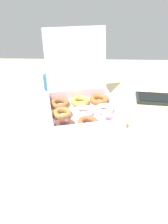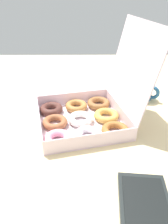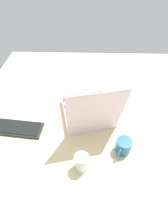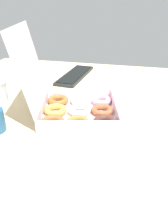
{
  "view_description": "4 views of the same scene",
  "coord_description": "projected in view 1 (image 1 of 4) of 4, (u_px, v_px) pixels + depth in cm",
  "views": [
    {
      "loc": [
        9.02,
        -92.07,
        59.36
      ],
      "look_at": [
        6.17,
        1.09,
        1.95
      ],
      "focal_mm": 35.0,
      "sensor_mm": 36.0,
      "label": 1
    },
    {
      "loc": [
        80.42,
        2.79,
        49.72
      ],
      "look_at": [
        3.2,
        3.39,
        3.4
      ],
      "focal_mm": 35.0,
      "sensor_mm": 36.0,
      "label": 2
    },
    {
      "loc": [
        5.89,
        89.47,
        90.37
      ],
      "look_at": [
        8.38,
        4.46,
        3.94
      ],
      "focal_mm": 28.0,
      "sensor_mm": 36.0,
      "label": 3
    },
    {
      "loc": [
        -79.6,
        -20.04,
        48.09
      ],
      "look_at": [
        4.63,
        -0.54,
        1.9
      ],
      "focal_mm": 35.0,
      "sensor_mm": 36.0,
      "label": 4
    }
  ],
  "objects": [
    {
      "name": "ground_plane",
      "position": [
        72.0,
        118.0,
        1.1
      ],
      "size": [
        180.0,
        180.0,
        2.0
      ],
      "primitive_type": "cube",
      "color": "beige"
    },
    {
      "name": "donut_box",
      "position": [
        82.0,
        105.0,
        1.11
      ],
      "size": [
        41.65,
        47.13,
        38.37
      ],
      "color": "white",
      "rests_on": "ground_plane"
    },
    {
      "name": "coffee_mug",
      "position": [
        51.0,
        82.0,
        1.35
      ],
      "size": [
        9.59,
        12.13,
        8.95
      ],
      "color": "#265D8D",
      "rests_on": "ground_plane"
    },
    {
      "name": "glass_jar",
      "position": [
        90.0,
        74.0,
        1.44
      ],
      "size": [
        7.8,
        7.8,
        10.82
      ],
      "color": "silver",
      "rests_on": "ground_plane"
    },
    {
      "name": "paper_napkin",
      "position": [
        32.0,
        152.0,
        0.87
      ],
      "size": [
        13.82,
        13.28,
        0.15
      ],
      "primitive_type": "cube",
      "rotation": [
        0.0,
        0.0,
        -0.54
      ],
      "color": "white",
      "rests_on": "ground_plane"
    }
  ]
}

